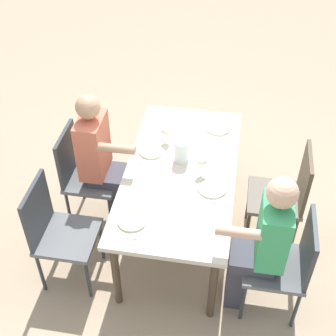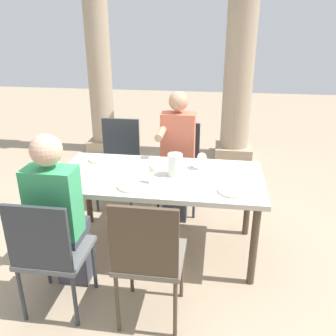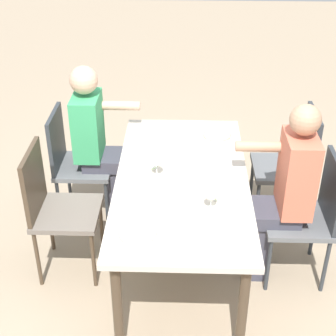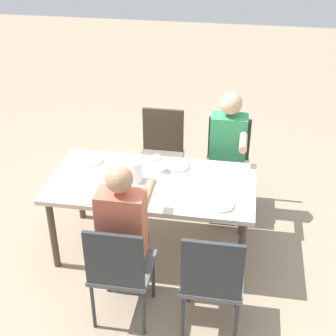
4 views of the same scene
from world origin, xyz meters
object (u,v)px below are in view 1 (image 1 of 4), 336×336
at_px(dining_table, 180,177).
at_px(plate_0, 132,221).
at_px(chair_west_south, 287,261).
at_px(chair_mid_north, 83,171).
at_px(water_pitcher, 181,152).
at_px(diner_woman_green, 102,159).
at_px(chair_west_north, 56,229).
at_px(chair_mid_south, 286,193).
at_px(wine_glass_1, 202,162).
at_px(plate_1, 212,188).
at_px(plate_3, 218,128).
at_px(diner_man_white, 261,242).
at_px(plate_2, 151,151).
at_px(wine_glass_2, 166,132).

xyz_separation_m(dining_table, plate_0, (-0.60, 0.26, 0.08)).
height_order(chair_west_south, chair_mid_north, chair_mid_north).
relative_size(chair_west_south, water_pitcher, 4.81).
bearing_deg(plate_0, chair_mid_north, 41.76).
relative_size(plate_0, water_pitcher, 1.13).
relative_size(diner_woman_green, water_pitcher, 6.89).
distance_m(chair_west_north, chair_mid_south, 1.85).
xyz_separation_m(dining_table, wine_glass_1, (-0.01, -0.17, 0.19)).
relative_size(plate_1, plate_3, 1.02).
distance_m(chair_mid_south, diner_man_white, 0.72).
height_order(wine_glass_1, water_pitcher, water_pitcher).
bearing_deg(chair_mid_south, diner_woman_green, 90.11).
bearing_deg(wine_glass_1, plate_1, -147.39).
height_order(diner_man_white, plate_3, diner_man_white).
xyz_separation_m(diner_woman_green, plate_3, (0.54, -0.92, 0.05)).
relative_size(diner_man_white, plate_3, 5.75).
xyz_separation_m(wine_glass_1, plate_2, (0.20, 0.45, -0.11)).
height_order(chair_mid_south, diner_man_white, diner_man_white).
height_order(plate_1, wine_glass_2, wine_glass_2).
height_order(diner_man_white, water_pitcher, diner_man_white).
distance_m(chair_west_south, chair_mid_north, 1.85).
xyz_separation_m(diner_woman_green, wine_glass_2, (0.27, -0.50, 0.15)).
relative_size(diner_woman_green, plate_0, 6.12).
xyz_separation_m(chair_mid_north, water_pitcher, (0.06, -0.85, 0.29)).
xyz_separation_m(chair_mid_north, plate_0, (-0.67, -0.60, 0.21)).
relative_size(chair_mid_north, plate_1, 4.07).
xyz_separation_m(wine_glass_2, water_pitcher, (-0.21, -0.16, -0.02)).
height_order(dining_table, diner_man_white, diner_man_white).
distance_m(chair_mid_south, plate_2, 1.16).
relative_size(chair_west_north, plate_1, 4.16).
xyz_separation_m(plate_2, water_pitcher, (-0.05, -0.26, 0.08)).
bearing_deg(plate_2, chair_mid_north, 101.02).
height_order(chair_west_north, diner_woman_green, diner_woman_green).
xyz_separation_m(dining_table, plate_2, (0.19, 0.28, 0.08)).
distance_m(plate_0, wine_glass_1, 0.74).
distance_m(chair_west_north, plate_3, 1.65).
bearing_deg(chair_mid_north, plate_3, -64.31).
bearing_deg(plate_2, wine_glass_2, -32.37).
distance_m(chair_west_north, chair_west_south, 1.73).
bearing_deg(chair_mid_north, dining_table, -94.92).
bearing_deg(plate_3, chair_west_north, 137.34).
height_order(dining_table, plate_1, plate_1).
bearing_deg(chair_mid_south, plate_2, 84.28).
xyz_separation_m(chair_mid_south, wine_glass_2, (0.27, 1.04, 0.29)).
xyz_separation_m(wine_glass_1, wine_glass_2, (0.36, 0.35, -0.02)).
bearing_deg(dining_table, plate_1, -122.16).
bearing_deg(chair_west_north, water_pitcher, -49.32).
relative_size(chair_mid_south, plate_0, 4.49).
relative_size(dining_table, chair_mid_north, 1.88).
distance_m(chair_mid_south, wine_glass_1, 0.76).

